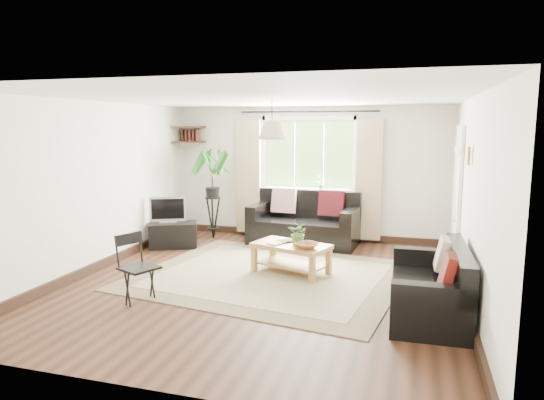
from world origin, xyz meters
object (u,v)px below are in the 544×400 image
(palm_stand, at_px, (213,194))
(folding_chair, at_px, (139,269))
(coffee_table, at_px, (291,259))
(sofa_back, at_px, (304,220))
(sofa_right, at_px, (429,282))
(tv_stand, at_px, (173,235))

(palm_stand, xyz_separation_m, folding_chair, (0.48, -3.28, -0.43))
(coffee_table, xyz_separation_m, folding_chair, (-1.43, -1.59, 0.19))
(sofa_back, height_order, folding_chair, sofa_back)
(sofa_right, relative_size, coffee_table, 1.50)
(sofa_back, xyz_separation_m, folding_chair, (-1.22, -3.30, -0.03))
(sofa_back, height_order, tv_stand, sofa_back)
(tv_stand, xyz_separation_m, palm_stand, (0.39, 0.81, 0.62))
(sofa_right, distance_m, tv_stand, 4.53)
(tv_stand, relative_size, folding_chair, 0.98)
(coffee_table, bearing_deg, sofa_back, 96.71)
(sofa_right, distance_m, coffee_table, 2.08)
(coffee_table, height_order, tv_stand, coffee_table)
(tv_stand, distance_m, palm_stand, 1.09)
(sofa_right, distance_m, folding_chair, 3.28)
(sofa_back, relative_size, sofa_right, 1.19)
(sofa_back, xyz_separation_m, coffee_table, (0.20, -1.71, -0.22))
(sofa_back, xyz_separation_m, tv_stand, (-2.09, -0.83, -0.22))
(sofa_back, bearing_deg, palm_stand, -174.99)
(folding_chair, bearing_deg, palm_stand, 31.92)
(sofa_right, xyz_separation_m, tv_stand, (-4.10, 1.92, -0.15))
(palm_stand, bearing_deg, tv_stand, -115.59)
(palm_stand, distance_m, folding_chair, 3.35)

